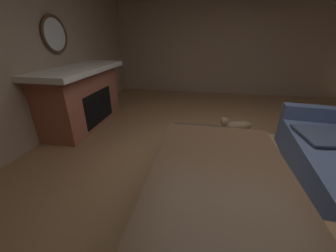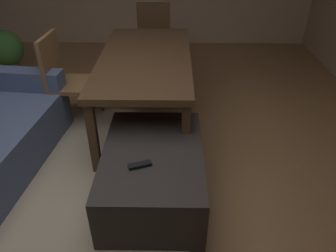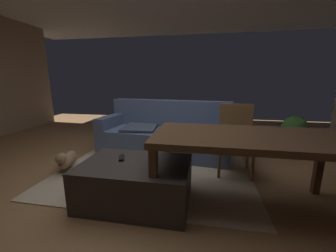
# 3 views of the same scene
# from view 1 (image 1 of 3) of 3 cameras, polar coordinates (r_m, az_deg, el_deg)

# --- Properties ---
(floor) EXTENTS (9.19, 9.19, 0.00)m
(floor) POSITION_cam_1_polar(r_m,az_deg,el_deg) (2.56, 19.28, -13.10)
(floor) COLOR olive
(wall_left) EXTENTS (0.12, 6.27, 2.65)m
(wall_left) POSITION_cam_1_polar(r_m,az_deg,el_deg) (5.86, 15.79, 21.95)
(wall_left) COLOR #9E846B
(wall_left) RESTS_ON ground
(area_rug) EXTENTS (2.60, 2.00, 0.01)m
(area_rug) POSITION_cam_1_polar(r_m,az_deg,el_deg) (2.54, 25.99, -14.56)
(area_rug) COLOR tan
(area_rug) RESTS_ON ground
(fireplace) EXTENTS (1.89, 0.76, 1.04)m
(fireplace) POSITION_cam_1_polar(r_m,az_deg,el_deg) (3.85, -23.34, 7.79)
(fireplace) COLOR #9E5642
(fireplace) RESTS_ON ground
(round_wall_mirror) EXTENTS (0.58, 0.05, 0.58)m
(round_wall_mirror) POSITION_cam_1_polar(r_m,az_deg,el_deg) (3.89, -29.80, 21.87)
(round_wall_mirror) COLOR #4C331E
(ottoman_coffee_table) EXTENTS (1.09, 0.74, 0.43)m
(ottoman_coffee_table) POSITION_cam_1_polar(r_m,az_deg,el_deg) (2.30, 8.93, -9.96)
(ottoman_coffee_table) COLOR #2D2826
(ottoman_coffee_table) RESTS_ON ground
(tv_remote) EXTENTS (0.10, 0.17, 0.02)m
(tv_remote) POSITION_cam_1_polar(r_m,az_deg,el_deg) (2.34, 11.30, -3.10)
(tv_remote) COLOR black
(tv_remote) RESTS_ON ottoman_coffee_table
(dining_table) EXTENTS (1.79, 0.87, 0.74)m
(dining_table) POSITION_cam_1_polar(r_m,az_deg,el_deg) (1.18, 15.23, -21.99)
(dining_table) COLOR #513823
(dining_table) RESTS_ON ground
(small_dog) EXTENTS (0.35, 0.57, 0.27)m
(small_dog) POSITION_cam_1_polar(r_m,az_deg,el_deg) (3.45, 18.85, 0.15)
(small_dog) COLOR #8C6B4C
(small_dog) RESTS_ON ground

